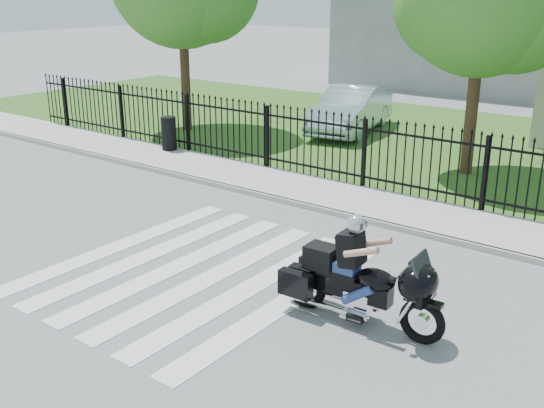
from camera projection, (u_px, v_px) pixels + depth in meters
The scene contains 9 objects.
ground at pixel (196, 271), 11.37m from camera, with size 120.00×120.00×0.00m, color slate.
crosswalk at pixel (196, 271), 11.37m from camera, with size 5.00×5.50×0.01m, color silver, non-canonical shape.
sidewalk at pixel (342, 198), 15.12m from camera, with size 40.00×2.00×0.12m, color #ADAAA3.
curb at pixel (319, 209), 14.37m from camera, with size 40.00×0.12×0.12m, color #ADAAA3.
grass_strip at pixel (455, 145), 20.42m from camera, with size 40.00×12.00×0.02m, color #2A501B.
iron_fence at pixel (364, 155), 15.60m from camera, with size 26.00×0.04×1.80m.
motorcycle_rider at pixel (357, 278), 9.43m from camera, with size 2.65×0.85×1.75m.
parked_car at pixel (351, 110), 21.93m from camera, with size 1.65×4.73×1.56m, color #A5C0D0.
litter_bin at pixel (169, 133), 19.19m from camera, with size 0.45×0.45×1.00m, color black.
Camera 1 is at (7.34, -7.45, 4.82)m, focal length 42.00 mm.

